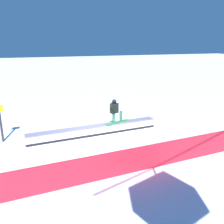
# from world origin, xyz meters

# --- Properties ---
(ground_plane) EXTENTS (120.00, 120.00, 0.00)m
(ground_plane) POSITION_xyz_m (0.00, 0.00, 0.00)
(ground_plane) COLOR white
(grind_box) EXTENTS (6.90, 1.08, 0.56)m
(grind_box) POSITION_xyz_m (0.00, 0.00, 0.25)
(grind_box) COLOR white
(grind_box) RESTS_ON ground_plane
(snowboarder) EXTENTS (1.53, 0.77, 1.32)m
(snowboarder) POSITION_xyz_m (-1.14, -0.06, 1.26)
(snowboarder) COLOR #39894E
(snowboarder) RESTS_ON grind_box
(safety_fence) EXTENTS (12.54, 1.13, 1.01)m
(safety_fence) POSITION_xyz_m (0.00, 3.96, 0.50)
(safety_fence) COLOR red
(safety_fence) RESTS_ON ground_plane
(trail_marker) EXTENTS (0.40, 0.10, 1.86)m
(trail_marker) POSITION_xyz_m (4.50, -0.72, 1.00)
(trail_marker) COLOR #262628
(trail_marker) RESTS_ON ground_plane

